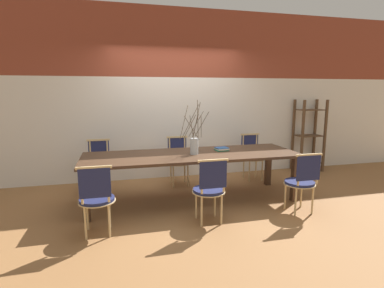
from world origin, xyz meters
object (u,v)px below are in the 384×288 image
(vase_centerpiece, at_px, (194,144))
(dining_table, at_px, (192,158))
(chair_near_center, at_px, (302,180))
(shelving_rack, at_px, (309,136))
(book_stack, at_px, (222,149))
(chair_far_center, at_px, (252,155))

(vase_centerpiece, bearing_deg, dining_table, 123.61)
(chair_near_center, relative_size, vase_centerpiece, 1.06)
(dining_table, bearing_deg, vase_centerpiece, -56.39)
(chair_near_center, distance_m, vase_centerpiece, 1.60)
(dining_table, distance_m, shelving_rack, 3.04)
(vase_centerpiece, xyz_separation_m, shelving_rack, (2.80, 1.16, -0.14))
(book_stack, bearing_deg, vase_centerpiece, -161.25)
(vase_centerpiece, height_order, book_stack, vase_centerpiece)
(chair_near_center, bearing_deg, shelving_rack, 53.21)
(vase_centerpiece, xyz_separation_m, book_stack, (0.50, 0.17, -0.12))
(chair_far_center, xyz_separation_m, shelving_rack, (1.41, 0.28, 0.27))
(book_stack, height_order, shelving_rack, shelving_rack)
(chair_far_center, relative_size, vase_centerpiece, 1.06)
(shelving_rack, bearing_deg, chair_near_center, -126.79)
(dining_table, bearing_deg, chair_far_center, 31.16)
(chair_far_center, height_order, vase_centerpiece, vase_centerpiece)
(chair_far_center, distance_m, shelving_rack, 1.47)
(chair_far_center, bearing_deg, chair_near_center, 87.80)
(book_stack, distance_m, shelving_rack, 2.50)
(chair_far_center, distance_m, book_stack, 1.18)
(chair_near_center, relative_size, book_stack, 4.12)
(chair_far_center, relative_size, shelving_rack, 0.58)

